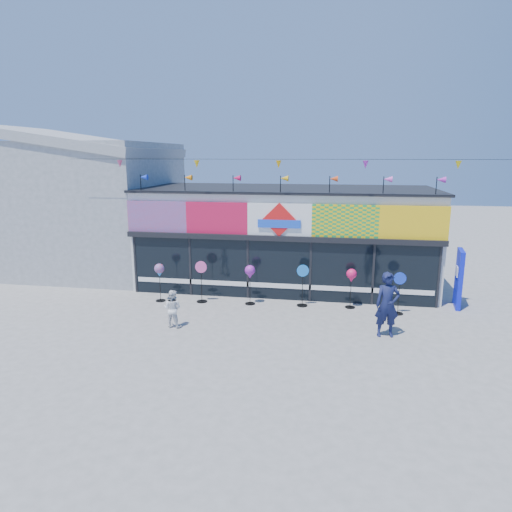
% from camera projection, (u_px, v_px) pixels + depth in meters
% --- Properties ---
extents(ground, '(80.00, 80.00, 0.00)m').
position_uv_depth(ground, '(265.00, 332.00, 14.32)').
color(ground, slate).
rests_on(ground, ground).
extents(kite_shop, '(16.00, 5.70, 5.31)m').
position_uv_depth(kite_shop, '(286.00, 236.00, 19.60)').
color(kite_shop, white).
rests_on(kite_shop, ground).
extents(neighbour_building, '(8.18, 7.20, 6.87)m').
position_uv_depth(neighbour_building, '(83.00, 202.00, 22.03)').
color(neighbour_building, '#ABAEB1').
rests_on(neighbour_building, ground).
extents(blue_sign, '(0.29, 1.08, 2.13)m').
position_uv_depth(blue_sign, '(459.00, 278.00, 16.52)').
color(blue_sign, '#0D19D1').
rests_on(blue_sign, ground).
extents(spinner_0, '(0.37, 0.37, 1.46)m').
position_uv_depth(spinner_0, '(159.00, 271.00, 17.14)').
color(spinner_0, black).
rests_on(spinner_0, ground).
extents(spinner_1, '(0.44, 0.40, 1.58)m').
position_uv_depth(spinner_1, '(201.00, 281.00, 17.11)').
color(spinner_1, black).
rests_on(spinner_1, ground).
extents(spinner_2, '(0.38, 0.38, 1.49)m').
position_uv_depth(spinner_2, '(250.00, 273.00, 16.78)').
color(spinner_2, black).
rests_on(spinner_2, ground).
extents(spinner_3, '(0.43, 0.40, 1.56)m').
position_uv_depth(spinner_3, '(303.00, 284.00, 16.65)').
color(spinner_3, black).
rests_on(spinner_3, ground).
extents(spinner_4, '(0.37, 0.37, 1.46)m').
position_uv_depth(spinner_4, '(351.00, 277.00, 16.39)').
color(spinner_4, black).
rests_on(spinner_4, ground).
extents(spinner_5, '(0.42, 0.38, 1.50)m').
position_uv_depth(spinner_5, '(399.00, 292.00, 15.80)').
color(spinner_5, black).
rests_on(spinner_5, ground).
extents(adult_man, '(0.80, 0.59, 2.01)m').
position_uv_depth(adult_man, '(387.00, 305.00, 13.81)').
color(adult_man, '#14193F').
rests_on(adult_man, ground).
extents(child, '(0.63, 0.41, 1.24)m').
position_uv_depth(child, '(172.00, 309.00, 14.65)').
color(child, white).
rests_on(child, ground).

